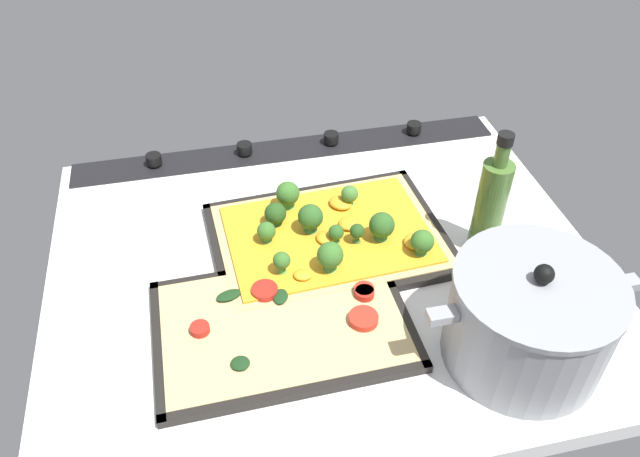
# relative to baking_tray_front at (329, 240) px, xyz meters

# --- Properties ---
(ground_plane) EXTENTS (0.82, 0.69, 0.03)m
(ground_plane) POSITION_rel_baking_tray_front_xyz_m (0.02, 0.05, -0.02)
(ground_plane) COLOR white
(stove_control_panel) EXTENTS (0.79, 0.07, 0.03)m
(stove_control_panel) POSITION_rel_baking_tray_front_xyz_m (0.02, -0.27, 0.00)
(stove_control_panel) COLOR black
(stove_control_panel) RESTS_ON ground_plane
(baking_tray_front) EXTENTS (0.37, 0.28, 0.01)m
(baking_tray_front) POSITION_rel_baking_tray_front_xyz_m (0.00, 0.00, 0.00)
(baking_tray_front) COLOR black
(baking_tray_front) RESTS_ON ground_plane
(broccoli_pizza) EXTENTS (0.35, 0.26, 0.06)m
(broccoli_pizza) POSITION_rel_baking_tray_front_xyz_m (-0.00, 0.00, 0.02)
(broccoli_pizza) COLOR tan
(broccoli_pizza) RESTS_ON baking_tray_front
(baking_tray_back) EXTENTS (0.35, 0.24, 0.01)m
(baking_tray_back) POSITION_rel_baking_tray_front_xyz_m (0.10, 0.16, 0.00)
(baking_tray_back) COLOR black
(baking_tray_back) RESTS_ON ground_plane
(veggie_pizza_back) EXTENTS (0.32, 0.22, 0.02)m
(veggie_pizza_back) POSITION_rel_baking_tray_front_xyz_m (0.10, 0.16, 0.01)
(veggie_pizza_back) COLOR tan
(veggie_pizza_back) RESTS_ON baking_tray_back
(cooking_pot) EXTENTS (0.27, 0.21, 0.16)m
(cooking_pot) POSITION_rel_baking_tray_front_xyz_m (-0.19, 0.27, 0.06)
(cooking_pot) COLOR gray
(cooking_pot) RESTS_ON ground_plane
(oil_bottle) EXTENTS (0.05, 0.05, 0.21)m
(oil_bottle) POSITION_rel_baking_tray_front_xyz_m (-0.23, 0.06, 0.08)
(oil_bottle) COLOR #476B2D
(oil_bottle) RESTS_ON ground_plane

